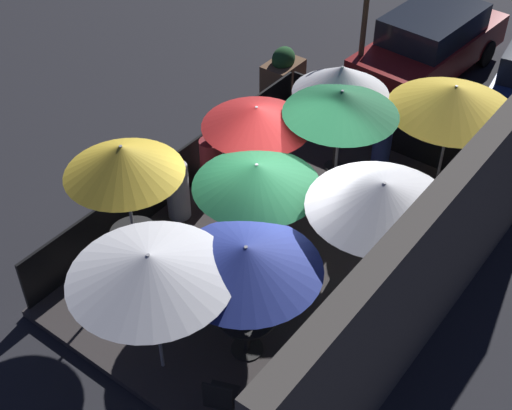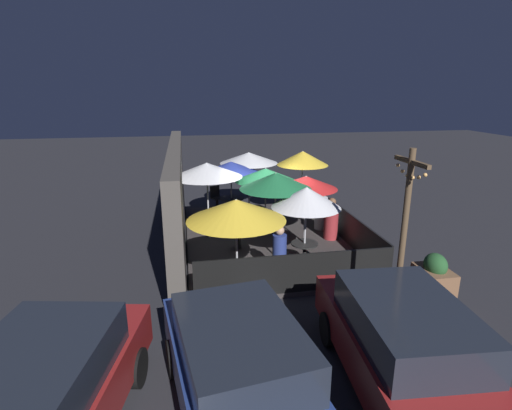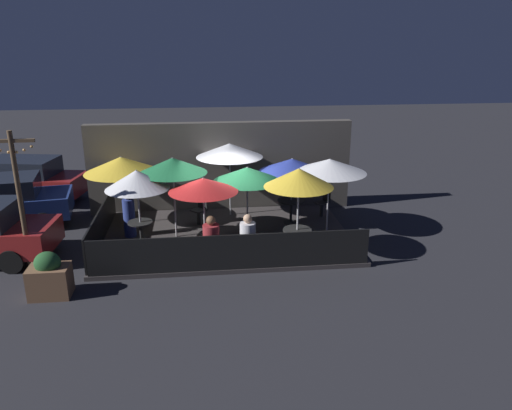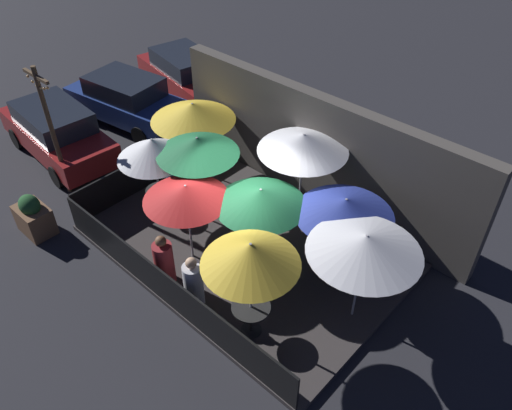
{
  "view_description": "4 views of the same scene",
  "coord_description": "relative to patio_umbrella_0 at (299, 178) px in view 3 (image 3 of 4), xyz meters",
  "views": [
    {
      "loc": [
        7.37,
        4.94,
        8.62
      ],
      "look_at": [
        0.43,
        -0.3,
        1.21
      ],
      "focal_mm": 50.0,
      "sensor_mm": 36.0,
      "label": 1
    },
    {
      "loc": [
        -11.73,
        2.39,
        4.72
      ],
      "look_at": [
        0.53,
        0.2,
        1.05
      ],
      "focal_mm": 28.0,
      "sensor_mm": 36.0,
      "label": 2
    },
    {
      "loc": [
        -0.68,
        -13.99,
        5.76
      ],
      "look_at": [
        0.92,
        0.12,
        0.98
      ],
      "focal_mm": 35.0,
      "sensor_mm": 36.0,
      "label": 3
    },
    {
      "loc": [
        6.11,
        -6.23,
        8.55
      ],
      "look_at": [
        -0.05,
        0.46,
        1.06
      ],
      "focal_mm": 35.0,
      "sensor_mm": 36.0,
      "label": 4
    }
  ],
  "objects": [
    {
      "name": "patron_1",
      "position": [
        -4.68,
        1.93,
        -1.57
      ],
      "size": [
        0.43,
        0.43,
        1.37
      ],
      "rotation": [
        0.0,
        0.0,
        6.0
      ],
      "color": "navy",
      "rests_on": "patio_deck"
    },
    {
      "name": "patio_chair_0",
      "position": [
        1.47,
        3.0,
        -1.68
      ],
      "size": [
        0.52,
        0.52,
        0.93
      ],
      "rotation": [
        0.0,
        0.0,
        -2.76
      ],
      "color": "black",
      "rests_on": "patio_deck"
    },
    {
      "name": "planter_box",
      "position": [
        -6.1,
        -1.37,
        -1.81
      ],
      "size": [
        0.92,
        0.65,
        1.12
      ],
      "color": "brown",
      "rests_on": "ground_plane"
    },
    {
      "name": "patio_umbrella_4",
      "position": [
        -1.2,
        1.58,
        -0.29
      ],
      "size": [
        1.99,
        1.99,
        2.11
      ],
      "color": "#B2B2B7",
      "rests_on": "patio_deck"
    },
    {
      "name": "patio_umbrella_8",
      "position": [
        -2.47,
        0.62,
        -0.29
      ],
      "size": [
        1.88,
        1.88,
        2.09
      ],
      "color": "#B2B2B7",
      "rests_on": "patio_deck"
    },
    {
      "name": "patio_deck",
      "position": [
        -1.83,
        1.72,
        -2.25
      ],
      "size": [
        7.35,
        4.92,
        0.12
      ],
      "color": "#383333",
      "rests_on": "ground_plane"
    },
    {
      "name": "patio_umbrella_3",
      "position": [
        -4.95,
        3.03,
        -0.26
      ],
      "size": [
        2.3,
        2.3,
        2.18
      ],
      "color": "#B2B2B7",
      "rests_on": "patio_deck"
    },
    {
      "name": "parked_car_1",
      "position": [
        -8.85,
        3.5,
        -1.46
      ],
      "size": [
        4.4,
        2.29,
        1.62
      ],
      "rotation": [
        0.0,
        0.0,
        0.14
      ],
      "color": "navy",
      "rests_on": "ground_plane"
    },
    {
      "name": "patio_umbrella_6",
      "position": [
        1.27,
        1.74,
        -0.15
      ],
      "size": [
        2.2,
        2.2,
        2.25
      ],
      "color": "#B2B2B7",
      "rests_on": "patio_deck"
    },
    {
      "name": "patio_umbrella_7",
      "position": [
        -3.31,
        1.74,
        -0.01
      ],
      "size": [
        1.96,
        1.96,
        2.4
      ],
      "color": "#B2B2B7",
      "rests_on": "patio_deck"
    },
    {
      "name": "fence_front",
      "position": [
        -1.83,
        -0.69,
        -1.71
      ],
      "size": [
        7.15,
        0.05,
        0.95
      ],
      "color": "black",
      "rests_on": "patio_deck"
    },
    {
      "name": "patio_umbrella_2",
      "position": [
        -4.27,
        1.16,
        -0.24
      ],
      "size": [
        1.77,
        1.77,
        2.22
      ],
      "color": "#B2B2B7",
      "rests_on": "patio_deck"
    },
    {
      "name": "ground_plane",
      "position": [
        -1.83,
        1.72,
        -2.31
      ],
      "size": [
        60.0,
        60.0,
        0.0
      ],
      "primitive_type": "plane",
      "color": "#26262B"
    },
    {
      "name": "patron_2",
      "position": [
        -1.37,
        -0.29,
        -1.6
      ],
      "size": [
        0.51,
        0.51,
        1.34
      ],
      "rotation": [
        0.0,
        0.0,
        1.3
      ],
      "color": "silver",
      "rests_on": "patio_deck"
    },
    {
      "name": "dining_table_0",
      "position": [
        -0.0,
        -0.0,
        -1.6
      ],
      "size": [
        0.78,
        0.78,
        0.75
      ],
      "color": "black",
      "rests_on": "patio_deck"
    },
    {
      "name": "light_post",
      "position": [
        -7.0,
        0.06,
        -0.25
      ],
      "size": [
        1.1,
        0.12,
        3.67
      ],
      "color": "brown",
      "rests_on": "ground_plane"
    },
    {
      "name": "patio_umbrella_0",
      "position": [
        0.0,
        0.0,
        0.0
      ],
      "size": [
        1.83,
        1.83,
        2.44
      ],
      "color": "#B2B2B7",
      "rests_on": "patio_deck"
    },
    {
      "name": "patron_0",
      "position": [
        -2.31,
        -0.3,
        -1.6
      ],
      "size": [
        0.61,
        0.61,
        1.33
      ],
      "rotation": [
        0.0,
        0.0,
        5.54
      ],
      "color": "maroon",
      "rests_on": "patio_deck"
    },
    {
      "name": "dining_table_2",
      "position": [
        -4.27,
        1.16,
        -1.63
      ],
      "size": [
        0.7,
        0.7,
        0.72
      ],
      "color": "black",
      "rests_on": "patio_deck"
    },
    {
      "name": "fence_side_left",
      "position": [
        -5.46,
        1.72,
        -1.71
      ],
      "size": [
        0.05,
        4.72,
        0.95
      ],
      "color": "black",
      "rests_on": "patio_deck"
    },
    {
      "name": "building_wall",
      "position": [
        -1.83,
        4.41,
        -0.77
      ],
      "size": [
        8.95,
        0.36,
        3.08
      ],
      "color": "#4C4742",
      "rests_on": "ground_plane"
    },
    {
      "name": "patio_umbrella_5",
      "position": [
        -1.58,
        3.48,
        0.01
      ],
      "size": [
        2.16,
        2.16,
        2.42
      ],
      "color": "#B2B2B7",
      "rests_on": "patio_deck"
    },
    {
      "name": "dining_table_1",
      "position": [
        0.29,
        2.53,
        -1.59
      ],
      "size": [
        0.88,
        0.88,
        0.76
      ],
      "color": "black",
      "rests_on": "patio_deck"
    },
    {
      "name": "parked_car_2",
      "position": [
        -8.94,
        6.1,
        -1.46
      ],
      "size": [
        4.48,
        2.48,
        1.62
      ],
      "rotation": [
        0.0,
        0.0,
        -0.19
      ],
      "color": "maroon",
      "rests_on": "ground_plane"
    },
    {
      "name": "patio_chair_1",
      "position": [
        -2.59,
        2.7,
        -1.67
      ],
      "size": [
        0.57,
        0.57,
        0.94
      ],
      "rotation": [
        0.0,
        0.0,
        -2.4
      ],
      "color": "black",
      "rests_on": "patio_deck"
    },
    {
      "name": "patio_umbrella_1",
      "position": [
        0.29,
        2.53,
        -0.3
      ],
      "size": [
        2.09,
        2.09,
        2.1
      ],
      "color": "#B2B2B7",
      "rests_on": "patio_deck"
    }
  ]
}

